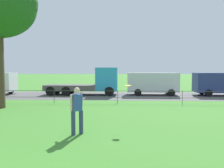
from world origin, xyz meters
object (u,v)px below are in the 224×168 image
frisbee (128,86)px  person_thrower (77,109)px  panel_van_center (153,82)px  panel_van_far_right (221,83)px  flatbed_truck_right (93,83)px

frisbee → person_thrower: bearing=-149.0°
panel_van_center → panel_van_far_right: size_ratio=1.00×
frisbee → flatbed_truck_right: bearing=104.9°
person_thrower → flatbed_truck_right: 13.35m
person_thrower → panel_van_far_right: bearing=48.8°
panel_van_center → frisbee: bearing=-103.2°
flatbed_truck_right → panel_van_center: flatbed_truck_right is taller
panel_van_center → person_thrower: bearing=-109.8°
person_thrower → flatbed_truck_right: bearing=95.4°
person_thrower → frisbee: bearing=31.0°
person_thrower → panel_van_center: size_ratio=0.36×
panel_van_far_right → person_thrower: bearing=-131.2°
flatbed_truck_right → panel_van_center: (6.08, 0.08, 0.05)m
person_thrower → panel_van_center: 14.22m
person_thrower → panel_van_center: (4.83, 13.38, 0.29)m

